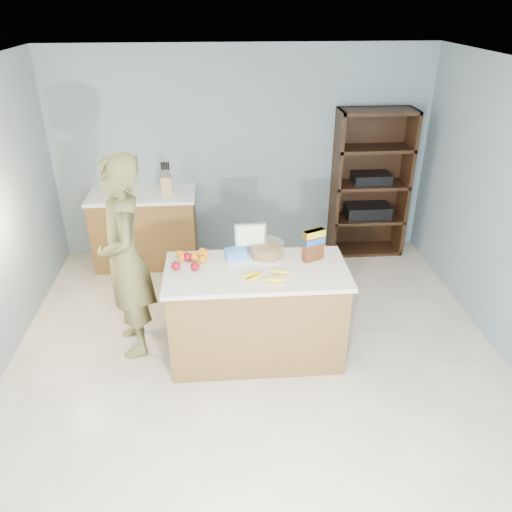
{
  "coord_description": "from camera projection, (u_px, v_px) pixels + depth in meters",
  "views": [
    {
      "loc": [
        -0.28,
        -3.37,
        2.97
      ],
      "look_at": [
        0.0,
        0.35,
        1.0
      ],
      "focal_mm": 35.0,
      "sensor_mm": 36.0,
      "label": 1
    }
  ],
  "objects": [
    {
      "name": "counter_peninsula",
      "position": [
        256.0,
        316.0,
        4.45
      ],
      "size": [
        1.56,
        0.76,
        0.9
      ],
      "color": "brown",
      "rests_on": "ground"
    },
    {
      "name": "blue_carton",
      "position": [
        235.0,
        254.0,
        4.39
      ],
      "size": [
        0.2,
        0.15,
        0.08
      ],
      "primitive_type": "cube",
      "rotation": [
        0.0,
        0.0,
        0.19
      ],
      "color": "blue",
      "rests_on": "counter_peninsula"
    },
    {
      "name": "back_cabinet",
      "position": [
        146.0,
        228.0,
        6.03
      ],
      "size": [
        1.24,
        0.62,
        0.9
      ],
      "color": "brown",
      "rests_on": "ground"
    },
    {
      "name": "salad_bowl",
      "position": [
        267.0,
        250.0,
        4.41
      ],
      "size": [
        0.3,
        0.3,
        0.13
      ],
      "color": "#267219",
      "rests_on": "counter_peninsula"
    },
    {
      "name": "floor",
      "position": [
        259.0,
        375.0,
        4.38
      ],
      "size": [
        4.5,
        5.0,
        0.02
      ],
      "primitive_type": "cube",
      "color": "beige",
      "rests_on": "ground"
    },
    {
      "name": "oranges",
      "position": [
        194.0,
        255.0,
        4.37
      ],
      "size": [
        0.29,
        0.22,
        0.07
      ],
      "color": "orange",
      "rests_on": "counter_peninsula"
    },
    {
      "name": "cereal_box",
      "position": [
        314.0,
        243.0,
        4.29
      ],
      "size": [
        0.2,
        0.14,
        0.28
      ],
      "color": "#592B14",
      "rests_on": "counter_peninsula"
    },
    {
      "name": "knife_block",
      "position": [
        167.0,
        185.0,
        5.72
      ],
      "size": [
        0.12,
        0.1,
        0.31
      ],
      "color": "tan",
      "rests_on": "back_cabinet"
    },
    {
      "name": "person",
      "position": [
        125.0,
        259.0,
        4.33
      ],
      "size": [
        0.61,
        0.77,
        1.85
      ],
      "primitive_type": "imported",
      "rotation": [
        0.0,
        0.0,
        -1.29
      ],
      "color": "brown",
      "rests_on": "ground"
    },
    {
      "name": "walls",
      "position": [
        260.0,
        199.0,
        3.61
      ],
      "size": [
        4.52,
        5.02,
        2.51
      ],
      "color": "gray",
      "rests_on": "ground"
    },
    {
      "name": "envelopes",
      "position": [
        254.0,
        262.0,
        4.33
      ],
      "size": [
        0.46,
        0.17,
        0.0
      ],
      "color": "white",
      "rests_on": "counter_peninsula"
    },
    {
      "name": "bananas",
      "position": [
        265.0,
        276.0,
        4.08
      ],
      "size": [
        0.43,
        0.2,
        0.04
      ],
      "color": "yellow",
      "rests_on": "counter_peninsula"
    },
    {
      "name": "tv",
      "position": [
        250.0,
        236.0,
        4.43
      ],
      "size": [
        0.28,
        0.12,
        0.28
      ],
      "color": "silver",
      "rests_on": "counter_peninsula"
    },
    {
      "name": "apples",
      "position": [
        186.0,
        263.0,
        4.24
      ],
      "size": [
        0.24,
        0.26,
        0.08
      ],
      "color": "maroon",
      "rests_on": "counter_peninsula"
    },
    {
      "name": "shelving_unit",
      "position": [
        369.0,
        186.0,
        6.15
      ],
      "size": [
        0.9,
        0.4,
        1.8
      ],
      "color": "black",
      "rests_on": "ground"
    }
  ]
}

